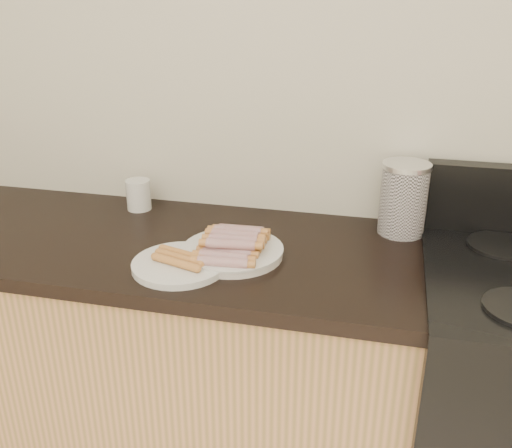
% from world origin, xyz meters
% --- Properties ---
extents(wall_back, '(4.00, 0.04, 2.60)m').
position_xyz_m(wall_back, '(0.00, 2.00, 1.30)').
color(wall_back, silver).
rests_on(wall_back, ground).
extents(cabinet_base, '(2.20, 0.59, 0.86)m').
position_xyz_m(cabinet_base, '(-0.70, 1.69, 0.43)').
color(cabinet_base, '#AF784C').
rests_on(cabinet_base, floor).
extents(counter_slab, '(2.20, 0.62, 0.04)m').
position_xyz_m(counter_slab, '(-0.70, 1.69, 0.88)').
color(counter_slab, black).
rests_on(counter_slab, cabinet_base).
extents(burner_far_left, '(0.18, 0.18, 0.01)m').
position_xyz_m(burner_far_left, '(0.61, 1.84, 0.92)').
color(burner_far_left, black).
rests_on(burner_far_left, stove).
extents(main_plate, '(0.36, 0.36, 0.02)m').
position_xyz_m(main_plate, '(-0.11, 1.64, 0.91)').
color(main_plate, white).
rests_on(main_plate, counter_slab).
extents(side_plate, '(0.30, 0.30, 0.02)m').
position_xyz_m(side_plate, '(-0.22, 1.54, 0.91)').
color(side_plate, white).
rests_on(side_plate, counter_slab).
extents(hotdog_pile, '(0.13, 0.24, 0.05)m').
position_xyz_m(hotdog_pile, '(-0.11, 1.64, 0.94)').
color(hotdog_pile, maroon).
rests_on(hotdog_pile, main_plate).
extents(plain_sausages, '(0.14, 0.11, 0.02)m').
position_xyz_m(plain_sausages, '(-0.22, 1.54, 0.93)').
color(plain_sausages, orange).
rests_on(plain_sausages, side_plate).
extents(canister, '(0.14, 0.14, 0.21)m').
position_xyz_m(canister, '(0.34, 1.91, 1.01)').
color(canister, white).
rests_on(canister, counter_slab).
extents(mug, '(0.09, 0.09, 0.10)m').
position_xyz_m(mug, '(-0.50, 1.90, 0.95)').
color(mug, white).
rests_on(mug, counter_slab).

